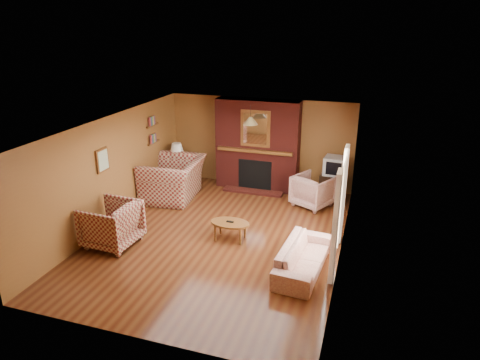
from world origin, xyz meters
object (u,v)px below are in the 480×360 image
(side_table, at_px, (178,175))
(floral_armchair, at_px, (313,191))
(tv_stand, at_px, (333,187))
(plaid_armchair, at_px, (111,224))
(crt_tv, at_px, (335,166))
(coffee_table, at_px, (230,224))
(table_lamp, at_px, (177,153))
(fireplace, at_px, (258,146))
(floral_sofa, at_px, (303,257))
(plaid_loveseat, at_px, (173,179))

(side_table, bearing_deg, floral_armchair, -3.37)
(floral_armchair, distance_m, tv_stand, 0.71)
(plaid_armchair, relative_size, crt_tv, 1.86)
(coffee_table, distance_m, table_lamp, 3.48)
(side_table, distance_m, table_lamp, 0.64)
(plaid_armchair, bearing_deg, table_lamp, -173.83)
(plaid_armchair, relative_size, side_table, 1.66)
(fireplace, bearing_deg, floral_sofa, -62.96)
(fireplace, distance_m, plaid_armchair, 4.46)
(plaid_armchair, bearing_deg, side_table, -173.83)
(fireplace, xyz_separation_m, table_lamp, (-2.10, -0.53, -0.24))
(floral_sofa, bearing_deg, plaid_armchair, 98.01)
(fireplace, xyz_separation_m, floral_armchair, (1.63, -0.75, -0.79))
(floral_armchair, bearing_deg, tv_stand, -99.59)
(crt_tv, bearing_deg, side_table, -175.26)
(plaid_loveseat, bearing_deg, floral_armchair, 93.93)
(plaid_armchair, xyz_separation_m, floral_sofa, (3.85, 0.22, -0.19))
(floral_sofa, bearing_deg, coffee_table, 71.64)
(plaid_loveseat, xyz_separation_m, table_lamp, (-0.25, 0.79, 0.43))
(table_lamp, xyz_separation_m, crt_tv, (4.15, 0.34, -0.05))
(fireplace, xyz_separation_m, plaid_loveseat, (-1.85, -1.32, -0.67))
(fireplace, distance_m, floral_armchair, 1.96)
(plaid_armchair, height_order, crt_tv, crt_tv)
(fireplace, bearing_deg, coffee_table, -85.09)
(plaid_loveseat, bearing_deg, fireplace, 120.21)
(floral_sofa, distance_m, table_lamp, 5.16)
(floral_sofa, bearing_deg, plaid_loveseat, 62.11)
(table_lamp, bearing_deg, crt_tv, 4.74)
(fireplace, relative_size, tv_stand, 3.59)
(fireplace, height_order, floral_sofa, fireplace)
(crt_tv, bearing_deg, plaid_armchair, -136.82)
(fireplace, distance_m, tv_stand, 2.23)
(plaid_loveseat, bearing_deg, floral_sofa, 52.03)
(coffee_table, bearing_deg, crt_tv, 57.71)
(plaid_loveseat, distance_m, side_table, 0.85)
(floral_sofa, bearing_deg, fireplace, 31.76)
(fireplace, height_order, plaid_armchair, fireplace)
(fireplace, relative_size, crt_tv, 4.47)
(plaid_loveseat, bearing_deg, tv_stand, 100.91)
(table_lamp, bearing_deg, plaid_loveseat, -72.41)
(coffee_table, xyz_separation_m, side_table, (-2.36, 2.49, -0.04))
(plaid_loveseat, height_order, floral_sofa, plaid_loveseat)
(crt_tv, bearing_deg, plaid_loveseat, -163.80)
(floral_armchair, bearing_deg, crt_tv, -99.86)
(tv_stand, bearing_deg, table_lamp, -169.53)
(table_lamp, relative_size, crt_tv, 1.14)
(fireplace, distance_m, coffee_table, 3.15)
(fireplace, bearing_deg, plaid_armchair, -116.31)
(coffee_table, relative_size, tv_stand, 1.22)
(coffee_table, distance_m, crt_tv, 3.40)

